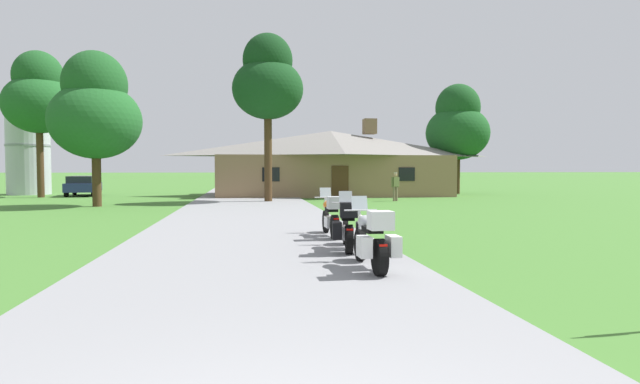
% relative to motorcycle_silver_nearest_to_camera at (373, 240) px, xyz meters
% --- Properties ---
extents(ground_plane, '(500.00, 500.00, 0.00)m').
position_rel_motorcycle_silver_nearest_to_camera_xyz_m(ground_plane, '(-2.12, 13.45, -0.61)').
color(ground_plane, '#42752D').
extents(asphalt_driveway, '(6.40, 80.00, 0.06)m').
position_rel_motorcycle_silver_nearest_to_camera_xyz_m(asphalt_driveway, '(-2.12, 11.45, -0.58)').
color(asphalt_driveway, gray).
rests_on(asphalt_driveway, ground).
extents(motorcycle_silver_nearest_to_camera, '(0.73, 2.08, 1.30)m').
position_rel_motorcycle_silver_nearest_to_camera_xyz_m(motorcycle_silver_nearest_to_camera, '(0.00, 0.00, 0.00)').
color(motorcycle_silver_nearest_to_camera, black).
rests_on(motorcycle_silver_nearest_to_camera, asphalt_driveway).
extents(motorcycle_red_second_in_row, '(0.90, 2.08, 1.30)m').
position_rel_motorcycle_silver_nearest_to_camera_xyz_m(motorcycle_red_second_in_row, '(-0.00, 2.28, 0.00)').
color(motorcycle_red_second_in_row, black).
rests_on(motorcycle_red_second_in_row, asphalt_driveway).
extents(motorcycle_orange_farthest_in_row, '(0.66, 2.08, 1.30)m').
position_rel_motorcycle_silver_nearest_to_camera_xyz_m(motorcycle_orange_farthest_in_row, '(0.02, 4.74, 0.01)').
color(motorcycle_orange_farthest_in_row, black).
rests_on(motorcycle_orange_farthest_in_row, asphalt_driveway).
extents(stone_lodge, '(16.95, 8.07, 5.53)m').
position_rel_motorcycle_silver_nearest_to_camera_xyz_m(stone_lodge, '(3.76, 27.71, 1.77)').
color(stone_lodge, '#896B4C').
rests_on(stone_lodge, ground).
extents(bystander_olive_shirt_near_lodge, '(0.52, 0.33, 1.69)m').
position_rel_motorcycle_silver_nearest_to_camera_xyz_m(bystander_olive_shirt_near_lodge, '(6.42, 20.34, 0.34)').
color(bystander_olive_shirt_near_lodge, '#75664C').
rests_on(bystander_olive_shirt_near_lodge, ground).
extents(tree_left_far, '(4.52, 4.52, 9.68)m').
position_rel_motorcycle_silver_nearest_to_camera_xyz_m(tree_left_far, '(-15.84, 27.52, 6.08)').
color(tree_left_far, '#422D19').
rests_on(tree_left_far, ground).
extents(tree_by_lodge_front, '(4.01, 4.01, 9.51)m').
position_rel_motorcycle_silver_nearest_to_camera_xyz_m(tree_by_lodge_front, '(-1.04, 20.36, 6.22)').
color(tree_by_lodge_front, '#422D19').
rests_on(tree_by_lodge_front, ground).
extents(tree_right_of_lodge, '(4.77, 4.77, 8.31)m').
position_rel_motorcycle_silver_nearest_to_camera_xyz_m(tree_right_of_lodge, '(13.61, 28.31, 4.56)').
color(tree_right_of_lodge, '#422D19').
rests_on(tree_right_of_lodge, ground).
extents(tree_left_near, '(4.48, 4.48, 7.78)m').
position_rel_motorcycle_silver_nearest_to_camera_xyz_m(tree_left_near, '(-9.74, 18.22, 4.22)').
color(tree_left_near, '#422D19').
rests_on(tree_left_near, ground).
extents(metal_silo_distant, '(3.05, 3.05, 7.99)m').
position_rel_motorcycle_silver_nearest_to_camera_xyz_m(metal_silo_distant, '(-18.22, 31.75, 3.39)').
color(metal_silo_distant, '#B2B7BC').
rests_on(metal_silo_distant, ground).
extents(parked_navy_suv_far_left, '(2.41, 4.80, 1.40)m').
position_rel_motorcycle_silver_nearest_to_camera_xyz_m(parked_navy_suv_far_left, '(-13.65, 29.21, 0.17)').
color(parked_navy_suv_far_left, navy).
rests_on(parked_navy_suv_far_left, ground).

